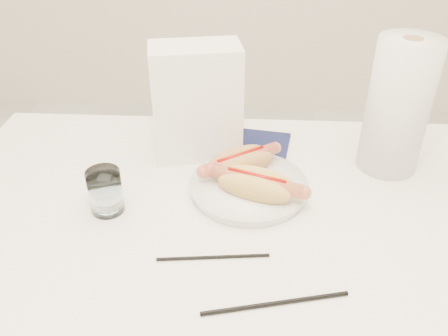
# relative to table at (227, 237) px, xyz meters

# --- Properties ---
(table) EXTENTS (1.20, 0.80, 0.75)m
(table) POSITION_rel_table_xyz_m (0.00, 0.00, 0.00)
(table) COLOR white
(table) RESTS_ON ground
(plate) EXTENTS (0.30, 0.30, 0.02)m
(plate) POSITION_rel_table_xyz_m (0.04, 0.08, 0.07)
(plate) COLOR white
(plate) RESTS_ON table
(hotdog_left) EXTENTS (0.16, 0.14, 0.05)m
(hotdog_left) POSITION_rel_table_xyz_m (0.02, 0.12, 0.10)
(hotdog_left) COLOR tan
(hotdog_left) RESTS_ON plate
(hotdog_right) EXTENTS (0.19, 0.12, 0.05)m
(hotdog_right) POSITION_rel_table_xyz_m (0.05, 0.04, 0.10)
(hotdog_right) COLOR #E5B759
(hotdog_right) RESTS_ON plate
(water_glass) EXTENTS (0.06, 0.06, 0.09)m
(water_glass) POSITION_rel_table_xyz_m (-0.23, -0.00, 0.10)
(water_glass) COLOR white
(water_glass) RESTS_ON table
(chopstick_near) EXTENTS (0.19, 0.03, 0.01)m
(chopstick_near) POSITION_rel_table_xyz_m (-0.02, -0.12, 0.06)
(chopstick_near) COLOR black
(chopstick_near) RESTS_ON table
(chopstick_far) EXTENTS (0.23, 0.06, 0.01)m
(chopstick_far) POSITION_rel_table_xyz_m (0.09, -0.22, 0.06)
(chopstick_far) COLOR black
(chopstick_far) RESTS_ON table
(napkin_box) EXTENTS (0.21, 0.14, 0.26)m
(napkin_box) POSITION_rel_table_xyz_m (-0.08, 0.23, 0.19)
(napkin_box) COLOR white
(napkin_box) RESTS_ON table
(navy_napkin) EXTENTS (0.16, 0.16, 0.01)m
(navy_napkin) POSITION_rel_table_xyz_m (0.06, 0.26, 0.06)
(navy_napkin) COLOR #13183B
(navy_napkin) RESTS_ON table
(paper_towel_roll) EXTENTS (0.17, 0.17, 0.29)m
(paper_towel_roll) POSITION_rel_table_xyz_m (0.35, 0.19, 0.20)
(paper_towel_roll) COLOR white
(paper_towel_roll) RESTS_ON table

